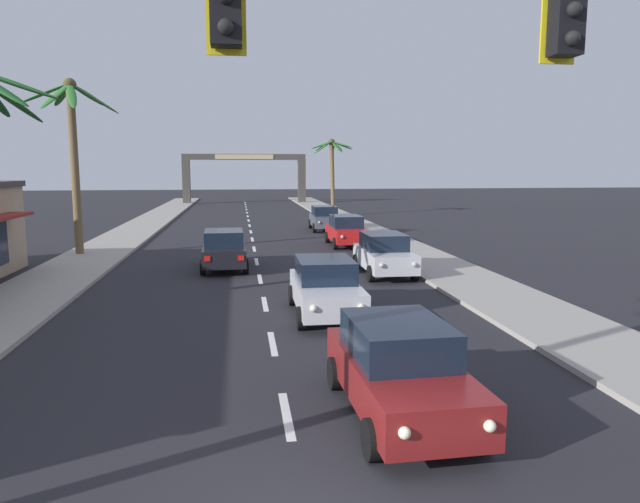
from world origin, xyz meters
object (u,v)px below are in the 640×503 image
sedan_parked_mid_kerb (384,254)px  sedan_lead_at_stop_bar (399,368)px  sedan_oncoming_far (224,249)px  sedan_third_in_queue (325,287)px  traffic_signal_mast (580,78)px  palm_left_third (73,136)px  sedan_parked_far_kerb (346,230)px  town_gateway_arch (245,171)px  sedan_parked_nearest_kerb (325,218)px  palm_right_farthest (332,159)px

sedan_parked_mid_kerb → sedan_lead_at_stop_bar: bearing=-103.2°
sedan_oncoming_far → sedan_parked_mid_kerb: (6.48, -2.28, 0.00)m
sedan_third_in_queue → sedan_oncoming_far: same height
traffic_signal_mast → sedan_parked_mid_kerb: traffic_signal_mast is taller
sedan_third_in_queue → sedan_parked_mid_kerb: (3.34, 6.17, 0.00)m
traffic_signal_mast → sedan_third_in_queue: (-1.38, 10.17, -4.49)m
palm_left_third → traffic_signal_mast: bearing=-63.3°
sedan_parked_far_kerb → town_gateway_arch: size_ratio=0.30×
sedan_oncoming_far → town_gateway_arch: bearing=88.2°
sedan_oncoming_far → sedan_parked_mid_kerb: size_ratio=1.00×
sedan_parked_nearest_kerb → palm_right_farthest: 12.93m
palm_left_third → town_gateway_arch: size_ratio=0.58×
sedan_parked_far_kerb → palm_right_farthest: size_ratio=0.65×
sedan_lead_at_stop_bar → sedan_third_in_queue: (-0.24, 7.05, 0.00)m
traffic_signal_mast → sedan_parked_nearest_kerb: bearing=86.5°
traffic_signal_mast → town_gateway_arch: size_ratio=0.79×
sedan_third_in_queue → sedan_parked_mid_kerb: same height
sedan_lead_at_stop_bar → sedan_parked_nearest_kerb: size_ratio=1.00×
sedan_third_in_queue → sedan_parked_nearest_kerb: (3.41, 23.13, 0.00)m
sedan_third_in_queue → palm_left_third: bearing=128.4°
palm_left_third → sedan_parked_mid_kerb: bearing=-26.7°
traffic_signal_mast → sedan_oncoming_far: (-4.52, 18.61, -4.49)m
sedan_parked_nearest_kerb → sedan_oncoming_far: bearing=-114.0°
sedan_parked_mid_kerb → town_gateway_arch: bearing=96.0°
sedan_parked_nearest_kerb → sedan_parked_far_kerb: (0.03, -8.08, 0.00)m
sedan_parked_nearest_kerb → palm_left_third: 17.74m
sedan_lead_at_stop_bar → palm_right_farthest: bearing=82.4°
sedan_oncoming_far → sedan_parked_nearest_kerb: 16.08m
traffic_signal_mast → palm_right_farthest: size_ratio=1.70×
sedan_third_in_queue → sedan_parked_far_kerb: bearing=77.1°
palm_left_third → sedan_lead_at_stop_bar: bearing=-62.3°
sedan_third_in_queue → sedan_parked_nearest_kerb: same height
traffic_signal_mast → palm_right_farthest: bearing=84.4°
sedan_lead_at_stop_bar → town_gateway_arch: bearing=91.8°
sedan_oncoming_far → traffic_signal_mast: bearing=-76.3°
sedan_parked_mid_kerb → palm_right_farthest: 29.34m
palm_left_third → sedan_parked_nearest_kerb: bearing=36.4°
town_gateway_arch → palm_right_farthest: bearing=-68.6°
sedan_parked_far_kerb → sedan_lead_at_stop_bar: bearing=-98.2°
sedan_oncoming_far → palm_left_third: palm_left_third is taller
sedan_lead_at_stop_bar → sedan_parked_mid_kerb: (3.10, 13.22, 0.00)m
sedan_third_in_queue → sedan_parked_mid_kerb: bearing=61.6°
palm_left_third → palm_right_farthest: bearing=53.8°
traffic_signal_mast → town_gateway_arch: 64.63m
traffic_signal_mast → sedan_parked_far_kerb: 25.69m
sedan_parked_nearest_kerb → palm_right_farthest: (2.44, 11.97, 4.22)m
palm_left_third → palm_right_farthest: size_ratio=1.24×
sedan_third_in_queue → sedan_parked_far_kerb: same height
sedan_lead_at_stop_bar → sedan_parked_far_kerb: (3.19, 22.10, 0.00)m
sedan_oncoming_far → sedan_parked_mid_kerb: bearing=-19.3°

